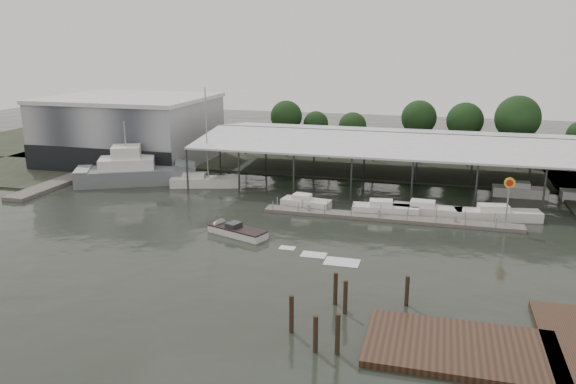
% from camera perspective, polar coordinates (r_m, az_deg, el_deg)
% --- Properties ---
extents(ground, '(200.00, 200.00, 0.00)m').
position_cam_1_polar(ground, '(56.53, -6.16, -4.62)').
color(ground, black).
rests_on(ground, ground).
extents(land_strip_far, '(140.00, 30.00, 0.30)m').
position_cam_1_polar(land_strip_far, '(95.43, 3.01, 3.70)').
color(land_strip_far, '#373D2E').
rests_on(land_strip_far, ground).
extents(land_strip_west, '(20.00, 40.00, 0.30)m').
position_cam_1_polar(land_strip_west, '(101.17, -21.34, 3.33)').
color(land_strip_west, '#373D2E').
rests_on(land_strip_west, ground).
extents(storage_warehouse, '(24.50, 20.50, 10.50)m').
position_cam_1_polar(storage_warehouse, '(93.64, -15.70, 6.16)').
color(storage_warehouse, '#989CA2').
rests_on(storage_warehouse, ground).
extents(covered_boat_shed, '(58.24, 24.00, 6.96)m').
position_cam_1_polar(covered_boat_shed, '(78.54, 13.10, 5.31)').
color(covered_boat_shed, white).
rests_on(covered_boat_shed, ground).
extents(trawler_dock, '(3.00, 18.00, 0.50)m').
position_cam_1_polar(trawler_dock, '(82.77, -22.23, 0.89)').
color(trawler_dock, slate).
rests_on(trawler_dock, ground).
extents(floating_dock, '(28.00, 2.00, 1.40)m').
position_cam_1_polar(floating_dock, '(62.53, 10.19, -2.63)').
color(floating_dock, slate).
rests_on(floating_dock, ground).
extents(shell_fuel_sign, '(1.10, 0.18, 5.55)m').
position_cam_1_polar(shell_fuel_sign, '(61.74, 21.50, -0.09)').
color(shell_fuel_sign, gray).
rests_on(shell_fuel_sign, ground).
extents(boardwalk_platform, '(15.00, 12.00, 0.50)m').
position_cam_1_polar(boardwalk_platform, '(39.31, 20.98, -14.61)').
color(boardwalk_platform, '#3C2418').
rests_on(boardwalk_platform, ground).
extents(grey_trawler, '(16.64, 11.62, 8.84)m').
position_cam_1_polar(grey_trawler, '(79.97, -15.24, 2.01)').
color(grey_trawler, slate).
rests_on(grey_trawler, ground).
extents(white_sailboat, '(9.46, 5.01, 13.39)m').
position_cam_1_polar(white_sailboat, '(76.42, -8.54, 1.07)').
color(white_sailboat, silver).
rests_on(white_sailboat, ground).
extents(speedboat_underway, '(17.39, 7.84, 2.00)m').
position_cam_1_polar(speedboat_underway, '(57.31, -5.60, -3.91)').
color(speedboat_underway, silver).
rests_on(speedboat_underway, ground).
extents(moored_cruiser_0, '(5.95, 2.94, 1.70)m').
position_cam_1_polar(moored_cruiser_0, '(65.78, 1.78, -1.12)').
color(moored_cruiser_0, silver).
rests_on(moored_cruiser_0, ground).
extents(moored_cruiser_1, '(7.53, 2.91, 1.70)m').
position_cam_1_polar(moored_cruiser_1, '(64.29, 9.80, -1.73)').
color(moored_cruiser_1, silver).
rests_on(moored_cruiser_1, ground).
extents(moored_cruiser_2, '(7.71, 2.70, 1.70)m').
position_cam_1_polar(moored_cruiser_2, '(64.99, 13.87, -1.77)').
color(moored_cruiser_2, silver).
rests_on(moored_cruiser_2, ground).
extents(moored_cruiser_3, '(9.39, 3.80, 1.70)m').
position_cam_1_polar(moored_cruiser_3, '(65.72, 20.46, -2.12)').
color(moored_cruiser_3, silver).
rests_on(moored_cruiser_3, ground).
extents(mooring_pilings, '(7.55, 8.39, 3.33)m').
position_cam_1_polar(mooring_pilings, '(39.53, 5.20, -12.13)').
color(mooring_pilings, '#37281B').
rests_on(mooring_pilings, ground).
extents(horizon_tree_line, '(67.61, 10.69, 10.67)m').
position_cam_1_polar(horizon_tree_line, '(98.15, 18.16, 6.72)').
color(horizon_tree_line, black).
rests_on(horizon_tree_line, ground).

